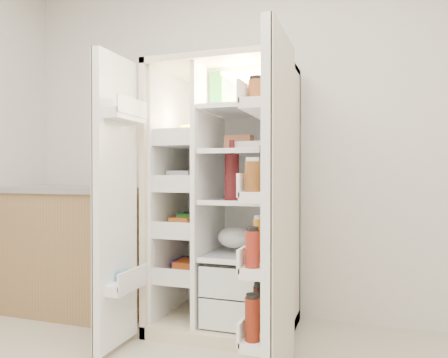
% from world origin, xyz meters
% --- Properties ---
extents(wall_back, '(4.00, 0.02, 2.70)m').
position_xyz_m(wall_back, '(0.00, 2.00, 1.35)').
color(wall_back, silver).
rests_on(wall_back, floor).
extents(refrigerator, '(0.92, 0.70, 1.80)m').
position_xyz_m(refrigerator, '(-0.14, 1.65, 0.75)').
color(refrigerator, beige).
rests_on(refrigerator, floor).
extents(freezer_door, '(0.15, 0.40, 1.72)m').
position_xyz_m(freezer_door, '(-0.66, 1.05, 0.89)').
color(freezer_door, white).
rests_on(freezer_door, floor).
extents(fridge_door, '(0.17, 0.58, 1.72)m').
position_xyz_m(fridge_door, '(0.32, 0.96, 0.87)').
color(fridge_door, white).
rests_on(fridge_door, floor).
extents(kitchen_counter, '(1.32, 0.70, 0.96)m').
position_xyz_m(kitchen_counter, '(-1.42, 1.65, 0.48)').
color(kitchen_counter, olive).
rests_on(kitchen_counter, floor).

